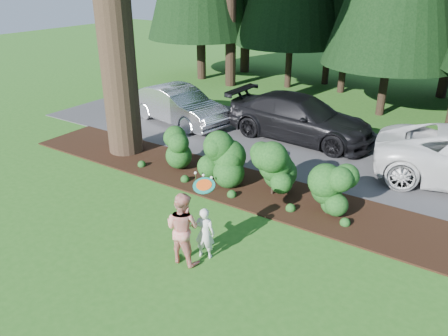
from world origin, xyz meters
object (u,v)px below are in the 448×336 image
car_dark_suv (300,118)px  child (205,233)px  adult (183,228)px  frisbee (204,185)px  car_silver_wagon (179,105)px

car_dark_suv → child: size_ratio=4.58×
car_dark_suv → child: car_dark_suv is taller
adult → frisbee: 1.08m
car_silver_wagon → child: bearing=-126.8°
car_silver_wagon → adult: adult is taller
car_dark_suv → adult: bearing=-170.6°
car_dark_suv → child: bearing=-168.1°
adult → frisbee: bearing=-113.5°
child → car_dark_suv: bearing=-96.9°
car_silver_wagon → car_dark_suv: (5.25, 1.10, 0.06)m
child → frisbee: 1.15m
car_dark_suv → adult: size_ratio=3.41×
child → frisbee: size_ratio=2.46×
frisbee → car_silver_wagon: bearing=132.6°
child → frisbee: frisbee is taller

